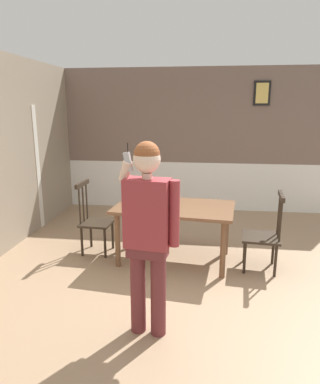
% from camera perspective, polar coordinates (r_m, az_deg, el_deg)
% --- Properties ---
extents(ground_plane, '(7.33, 7.33, 0.00)m').
position_cam_1_polar(ground_plane, '(4.25, 6.58, -15.31)').
color(ground_plane, '#9E7F60').
extents(room_back_partition, '(5.75, 0.17, 2.82)m').
position_cam_1_polar(room_back_partition, '(7.09, 7.31, 7.94)').
color(room_back_partition, '#756056').
rests_on(room_back_partition, ground_plane).
extents(dining_table, '(1.66, 1.11, 0.78)m').
position_cam_1_polar(dining_table, '(4.67, 2.37, -3.42)').
color(dining_table, brown).
rests_on(dining_table, ground_plane).
extents(chair_near_window, '(0.45, 0.45, 1.04)m').
position_cam_1_polar(chair_near_window, '(5.08, -10.76, -4.58)').
color(chair_near_window, '#2D2319').
rests_on(chair_near_window, ground_plane).
extents(chair_by_doorway, '(0.51, 0.51, 1.02)m').
position_cam_1_polar(chair_by_doorway, '(4.67, 16.69, -6.69)').
color(chair_by_doorway, '#2D2319').
rests_on(chair_by_doorway, ground_plane).
extents(person_figure, '(0.55, 0.26, 1.79)m').
position_cam_1_polar(person_figure, '(3.05, -1.97, -5.76)').
color(person_figure, brown).
rests_on(person_figure, ground_plane).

